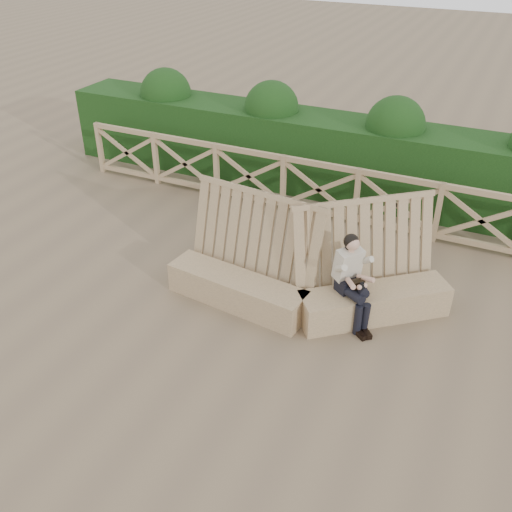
% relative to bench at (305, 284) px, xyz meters
% --- Properties ---
extents(ground, '(60.00, 60.00, 0.00)m').
position_rel_bench_xyz_m(ground, '(-0.80, -0.75, -0.40)').
color(ground, brown).
rests_on(ground, ground).
extents(bench, '(3.96, 1.98, 1.59)m').
position_rel_bench_xyz_m(bench, '(0.00, 0.00, 0.00)').
color(bench, olive).
rests_on(bench, ground).
extents(woman, '(0.75, 0.70, 1.33)m').
position_rel_bench_xyz_m(woman, '(0.67, -0.02, 0.33)').
color(woman, black).
rests_on(woman, ground).
extents(guardrail, '(10.10, 0.09, 1.10)m').
position_rel_bench_xyz_m(guardrail, '(-0.80, 2.75, 0.15)').
color(guardrail, '#8F7753').
rests_on(guardrail, ground).
extents(hedge, '(12.00, 1.20, 1.50)m').
position_rel_bench_xyz_m(hedge, '(-0.80, 3.95, 0.35)').
color(hedge, black).
rests_on(hedge, ground).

